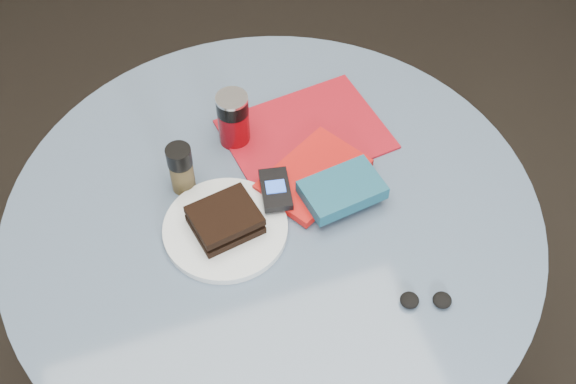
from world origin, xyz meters
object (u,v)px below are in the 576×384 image
object	(u,v)px
sandwich	(225,220)
pepper_grinder	(181,168)
magazine	(306,134)
novel	(342,190)
headphones	(426,300)
mp3_player	(276,189)
table	(274,260)
soda_can	(233,119)
plate	(225,229)
red_book	(314,175)

from	to	relation	value
sandwich	pepper_grinder	world-z (taller)	pepper_grinder
pepper_grinder	magazine	world-z (taller)	pepper_grinder
pepper_grinder	novel	distance (m)	0.30
headphones	mp3_player	bearing A→B (deg)	120.15
table	soda_can	distance (m)	0.30
sandwich	soda_can	bearing A→B (deg)	69.55
plate	table	bearing A→B (deg)	7.03
pepper_grinder	red_book	xyz separation A→B (m)	(0.24, -0.06, -0.04)
red_book	novel	size ratio (longest dim) A/B	1.38
pepper_grinder	headphones	size ratio (longest dim) A/B	1.15
sandwich	pepper_grinder	xyz separation A→B (m)	(-0.05, 0.12, 0.02)
novel	mp3_player	world-z (taller)	novel
magazine	red_book	xyz separation A→B (m)	(-0.02, -0.11, 0.01)
soda_can	headphones	bearing A→B (deg)	-66.67
pepper_grinder	red_book	size ratio (longest dim) A/B	0.54
pepper_grinder	headphones	distance (m)	0.50
pepper_grinder	mp3_player	bearing A→B (deg)	-28.54
soda_can	mp3_player	distance (m)	0.18
plate	magazine	distance (m)	0.28
soda_can	plate	bearing A→B (deg)	-110.74
sandwich	novel	bearing A→B (deg)	-1.49
table	plate	world-z (taller)	plate
table	soda_can	world-z (taller)	soda_can
plate	novel	bearing A→B (deg)	-1.54
soda_can	headphones	world-z (taller)	soda_can
magazine	novel	distance (m)	0.18
table	magazine	xyz separation A→B (m)	(0.12, 0.16, 0.17)
novel	magazine	bearing A→B (deg)	83.68
plate	mp3_player	world-z (taller)	mp3_player
soda_can	magazine	bearing A→B (deg)	-14.23
magazine	headphones	bearing A→B (deg)	-89.04
pepper_grinder	mp3_player	distance (m)	0.18
mp3_player	pepper_grinder	bearing A→B (deg)	151.46
magazine	sandwich	bearing A→B (deg)	-148.23
table	pepper_grinder	bearing A→B (deg)	141.21
plate	magazine	bearing A→B (deg)	38.80
table	red_book	size ratio (longest dim) A/B	4.99
mp3_player	red_book	bearing A→B (deg)	14.03
soda_can	pepper_grinder	distance (m)	0.15
magazine	headphones	size ratio (longest dim) A/B	3.30
plate	sandwich	bearing A→B (deg)	-11.10
table	pepper_grinder	xyz separation A→B (m)	(-0.14, 0.11, 0.22)
sandwich	magazine	bearing A→B (deg)	38.98
table	headphones	xyz separation A→B (m)	(0.18, -0.26, 0.17)
soda_can	novel	size ratio (longest dim) A/B	0.81
table	sandwich	xyz separation A→B (m)	(-0.09, -0.01, 0.20)
sandwich	novel	size ratio (longest dim) A/B	0.90
magazine	plate	bearing A→B (deg)	-148.41
magazine	novel	size ratio (longest dim) A/B	2.13
table	red_book	distance (m)	0.21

